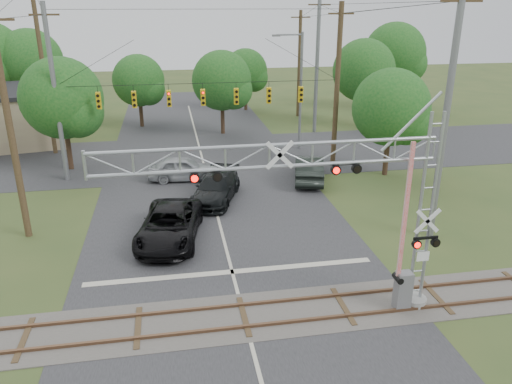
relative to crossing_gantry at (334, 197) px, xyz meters
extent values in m
plane|color=#354921|center=(-3.21, -1.64, -4.89)|extent=(160.00, 160.00, 0.00)
cube|color=#2A2A2C|center=(-3.21, 8.36, -4.88)|extent=(14.00, 90.00, 0.02)
cube|color=#2A2A2C|center=(-3.21, 22.36, -4.88)|extent=(90.00, 12.00, 0.02)
cube|color=#46423C|center=(-3.21, 0.36, -4.87)|extent=(90.00, 3.20, 0.05)
cube|color=brown|center=(-3.21, -0.36, -4.80)|extent=(90.00, 0.12, 0.14)
cube|color=brown|center=(-3.21, 1.08, -4.80)|extent=(90.00, 0.12, 0.14)
cylinder|color=gray|center=(3.65, 0.06, -4.73)|extent=(0.98, 0.98, 0.33)
cube|color=silver|center=(3.59, -0.26, -2.55)|extent=(0.49, 0.03, 0.38)
cube|color=slate|center=(3.00, -0.15, -4.08)|extent=(0.60, 0.49, 1.63)
cube|color=red|center=(2.73, -0.15, -0.76)|extent=(0.15, 0.10, 5.43)
cylinder|color=slate|center=(-12.71, 18.36, 0.86)|extent=(0.32, 0.32, 11.50)
cylinder|color=#3E2C1C|center=(6.29, 18.36, 0.86)|extent=(0.36, 0.36, 11.50)
cylinder|color=black|center=(-3.21, 18.36, 1.42)|extent=(19.00, 0.03, 0.03)
cube|color=gold|center=(-10.07, 18.36, 0.47)|extent=(0.30, 0.30, 1.10)
cube|color=gold|center=(-7.78, 18.36, 0.47)|extent=(0.30, 0.30, 1.10)
cube|color=gold|center=(-5.50, 18.36, 0.47)|extent=(0.30, 0.30, 1.10)
cube|color=gold|center=(-3.21, 18.36, 0.47)|extent=(0.30, 0.30, 1.10)
cube|color=gold|center=(-0.93, 18.36, 0.47)|extent=(0.30, 0.30, 1.10)
cube|color=gold|center=(1.36, 18.36, 0.47)|extent=(0.30, 0.30, 1.10)
cube|color=gold|center=(3.65, 18.36, 0.47)|extent=(0.30, 0.30, 1.10)
imported|color=black|center=(-5.89, 7.65, -4.04)|extent=(3.87, 6.55, 1.71)
imported|color=black|center=(-3.02, 12.79, -4.10)|extent=(3.92, 5.89, 1.59)
imported|color=#999DA0|center=(-4.84, 16.95, -4.08)|extent=(4.92, 2.27, 1.63)
imported|color=black|center=(3.57, 15.37, -4.02)|extent=(3.09, 5.57, 1.74)
cylinder|color=slate|center=(4.95, 23.19, -0.24)|extent=(0.21, 0.21, 9.31)
cylinder|color=slate|center=(3.92, 23.19, 4.21)|extent=(2.07, 0.12, 0.12)
cube|color=slate|center=(2.88, 23.19, 4.16)|extent=(0.62, 0.26, 0.16)
cylinder|color=#3E2C1C|center=(-14.78, 25.34, 1.80)|extent=(0.34, 0.34, 13.37)
cylinder|color=slate|center=(7.87, 28.65, 1.08)|extent=(0.34, 0.34, 11.94)
cube|color=#3E2C1C|center=(7.87, 28.65, 6.35)|extent=(2.00, 0.12, 0.12)
cylinder|color=#3E2C1C|center=(-13.16, 9.49, 0.79)|extent=(0.34, 0.34, 11.36)
cylinder|color=slate|center=(7.49, 5.92, 1.18)|extent=(0.34, 0.34, 12.15)
cube|color=#3E2C1C|center=(7.49, 5.92, 6.56)|extent=(2.00, 0.12, 0.12)
cylinder|color=#3E2C1C|center=(8.11, 35.75, 0.48)|extent=(0.34, 0.34, 10.74)
cube|color=#3E2C1C|center=(8.11, 35.75, 5.15)|extent=(2.00, 0.12, 0.12)
cylinder|color=#39271A|center=(-19.09, 39.65, -2.81)|extent=(0.36, 0.36, 4.16)
sphere|color=#164E1A|center=(-19.09, 39.65, 0.97)|extent=(6.43, 6.43, 6.43)
cylinder|color=#39271A|center=(-12.83, 20.80, -3.05)|extent=(0.36, 0.36, 3.67)
sphere|color=#164E1A|center=(-12.83, 20.80, 0.29)|extent=(5.68, 5.68, 5.68)
cylinder|color=#39271A|center=(-8.22, 33.67, -3.30)|extent=(0.36, 0.36, 3.18)
sphere|color=#164E1A|center=(-8.22, 33.67, -0.42)|extent=(4.91, 4.91, 4.91)
cylinder|color=#39271A|center=(-0.70, 29.44, -3.16)|extent=(0.36, 0.36, 3.46)
sphere|color=#164E1A|center=(-0.70, 29.44, -0.02)|extent=(5.34, 5.34, 5.34)
cylinder|color=#39271A|center=(3.11, 39.95, -3.34)|extent=(0.36, 0.36, 3.11)
sphere|color=#164E1A|center=(3.11, 39.95, -0.51)|extent=(4.81, 4.81, 4.81)
cylinder|color=#39271A|center=(9.22, 15.61, -3.19)|extent=(0.36, 0.36, 3.39)
sphere|color=#164E1A|center=(9.22, 15.61, -0.11)|extent=(5.24, 5.24, 5.24)
cylinder|color=#39271A|center=(12.97, 30.13, -2.98)|extent=(0.36, 0.36, 3.83)
sphere|color=#164E1A|center=(12.97, 30.13, 0.50)|extent=(5.91, 5.91, 5.91)
cylinder|color=#39271A|center=(19.35, 37.48, -2.70)|extent=(0.36, 0.36, 4.37)
sphere|color=#164E1A|center=(19.35, 37.48, 1.27)|extent=(6.76, 6.76, 6.76)
camera|label=1|loc=(-5.60, -15.73, 6.44)|focal=35.00mm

